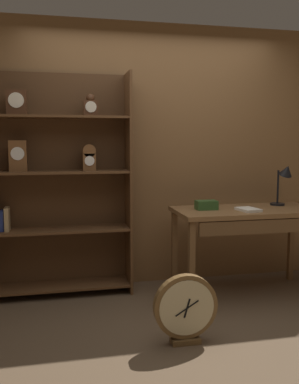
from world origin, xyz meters
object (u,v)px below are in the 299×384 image
(round_clock_large, at_px, (186,308))
(open_repair_manual, at_px, (248,210))
(toolbox_small, at_px, (206,205))
(workbench, at_px, (248,219))
(bookshelf, at_px, (52,187))
(desk_lamp, at_px, (284,178))

(round_clock_large, bearing_deg, open_repair_manual, 42.25)
(toolbox_small, height_order, round_clock_large, toolbox_small)
(toolbox_small, relative_size, open_repair_manual, 0.89)
(workbench, bearing_deg, round_clock_large, -136.09)
(bookshelf, distance_m, workbench, 1.86)
(desk_lamp, distance_m, round_clock_large, 1.83)
(workbench, bearing_deg, bookshelf, 167.45)
(desk_lamp, height_order, open_repair_manual, desk_lamp)
(workbench, bearing_deg, toolbox_small, 170.39)
(desk_lamp, height_order, round_clock_large, desk_lamp)
(desk_lamp, xyz_separation_m, round_clock_large, (-1.30, -0.97, -0.83))
(toolbox_small, bearing_deg, open_repair_manual, -24.38)
(bookshelf, xyz_separation_m, toolbox_small, (1.39, -0.33, -0.17))
(open_repair_manual, distance_m, round_clock_large, 1.24)
(open_repair_manual, bearing_deg, workbench, 54.04)
(bookshelf, bearing_deg, desk_lamp, -6.57)
(bookshelf, height_order, round_clock_large, bookshelf)
(workbench, relative_size, toolbox_small, 6.99)
(workbench, xyz_separation_m, desk_lamp, (0.44, 0.14, 0.37))
(desk_lamp, xyz_separation_m, toolbox_small, (-0.83, -0.08, -0.23))
(bookshelf, bearing_deg, round_clock_large, -53.14)
(workbench, distance_m, open_repair_manual, 0.15)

